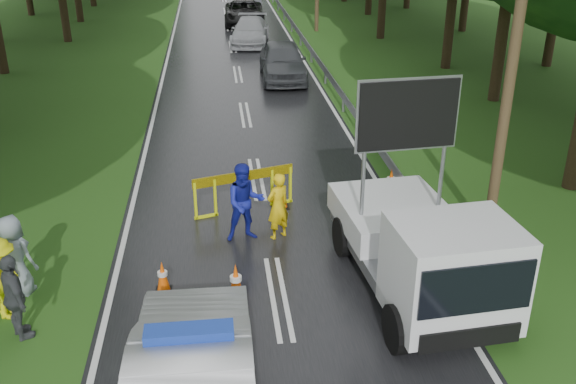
{
  "coord_description": "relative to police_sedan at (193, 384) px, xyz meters",
  "views": [
    {
      "loc": [
        -1.07,
        -10.77,
        7.3
      ],
      "look_at": [
        0.45,
        2.21,
        1.3
      ],
      "focal_mm": 40.0,
      "sensor_mm": 36.0,
      "label": 1
    }
  ],
  "objects": [
    {
      "name": "ground",
      "position": [
        1.59,
        3.32,
        -0.84
      ],
      "size": [
        160.0,
        160.0,
        0.0
      ],
      "primitive_type": "plane",
      "color": "#214513",
      "rests_on": "ground"
    },
    {
      "name": "road",
      "position": [
        1.59,
        33.32,
        -0.83
      ],
      "size": [
        7.0,
        140.0,
        0.02
      ],
      "primitive_type": "cube",
      "color": "black",
      "rests_on": "ground"
    },
    {
      "name": "guardrail",
      "position": [
        5.29,
        32.99,
        -0.29
      ],
      "size": [
        0.12,
        60.06,
        0.7
      ],
      "color": "gray",
      "rests_on": "ground"
    },
    {
      "name": "utility_pole_near",
      "position": [
        6.79,
        5.32,
        4.22
      ],
      "size": [
        1.4,
        0.24,
        10.0
      ],
      "color": "#4C3A23",
      "rests_on": "ground"
    },
    {
      "name": "police_sedan",
      "position": [
        0.0,
        0.0,
        0.0
      ],
      "size": [
        1.82,
        5.09,
        1.84
      ],
      "rotation": [
        0.0,
        0.0,
        3.13
      ],
      "color": "silver",
      "rests_on": "ground"
    },
    {
      "name": "work_truck",
      "position": [
        4.4,
        2.98,
        0.27
      ],
      "size": [
        2.7,
        5.33,
        4.11
      ],
      "rotation": [
        0.0,
        0.0,
        0.09
      ],
      "color": "gray",
      "rests_on": "ground"
    },
    {
      "name": "barrier",
      "position": [
        1.13,
        7.32,
        -0.01
      ],
      "size": [
        2.56,
        0.8,
        1.1
      ],
      "rotation": [
        0.0,
        0.0,
        0.29
      ],
      "color": "#EAF80D",
      "rests_on": "ground"
    },
    {
      "name": "officer",
      "position": [
        1.84,
        5.81,
        -0.02
      ],
      "size": [
        0.71,
        0.65,
        1.64
      ],
      "primitive_type": "imported",
      "rotation": [
        0.0,
        0.0,
        3.7
      ],
      "color": "yellow",
      "rests_on": "ground"
    },
    {
      "name": "civilian",
      "position": [
        1.09,
        5.84,
        0.1
      ],
      "size": [
        1.0,
        0.83,
        1.88
      ],
      "primitive_type": "imported",
      "rotation": [
        0.0,
        0.0,
        0.13
      ],
      "color": "#171E98",
      "rests_on": "ground"
    },
    {
      "name": "bystander_left",
      "position": [
        -3.59,
        3.32,
        -0.02
      ],
      "size": [
        0.68,
        1.1,
        1.65
      ],
      "primitive_type": "imported",
      "rotation": [
        0.0,
        0.0,
        1.51
      ],
      "color": "yellow",
      "rests_on": "ground"
    },
    {
      "name": "bystander_mid",
      "position": [
        -3.19,
        2.61,
        0.0
      ],
      "size": [
        0.88,
        1.05,
        1.69
      ],
      "primitive_type": "imported",
      "rotation": [
        0.0,
        0.0,
        2.14
      ],
      "color": "#3F4246",
      "rests_on": "ground"
    },
    {
      "name": "bystander_right",
      "position": [
        -3.58,
        4.1,
        0.02
      ],
      "size": [
        0.99,
        0.83,
        1.72
      ],
      "primitive_type": "imported",
      "rotation": [
        0.0,
        0.0,
        2.74
      ],
      "color": "gray",
      "rests_on": "ground"
    },
    {
      "name": "queue_car_first",
      "position": [
        3.53,
        20.27,
        -0.02
      ],
      "size": [
        2.08,
        4.86,
        1.64
      ],
      "primitive_type": "imported",
      "rotation": [
        0.0,
        0.0,
        -0.03
      ],
      "color": "#393C40",
      "rests_on": "ground"
    },
    {
      "name": "queue_car_second",
      "position": [
        2.59,
        28.03,
        -0.15
      ],
      "size": [
        2.55,
        4.94,
        1.37
      ],
      "primitive_type": "imported",
      "rotation": [
        0.0,
        0.0,
        -0.14
      ],
      "color": "#98999F",
      "rests_on": "ground"
    },
    {
      "name": "queue_car_third",
      "position": [
        2.6,
        34.03,
        -0.11
      ],
      "size": [
        2.63,
        5.36,
        1.46
      ],
      "primitive_type": "imported",
      "rotation": [
        0.0,
        0.0,
        -0.04
      ],
      "color": "black",
      "rests_on": "ground"
    },
    {
      "name": "queue_car_fourth",
      "position": [
        3.3,
        40.03,
        -0.17
      ],
      "size": [
        1.5,
        4.12,
        1.35
      ],
      "primitive_type": "imported",
      "rotation": [
        0.0,
        0.0,
        0.02
      ],
      "color": "#3F4147",
      "rests_on": "ground"
    },
    {
      "name": "cone_center",
      "position": [
        0.75,
        3.36,
        -0.45
      ],
      "size": [
        0.38,
        0.38,
        0.81
      ],
      "color": "black",
      "rests_on": "ground"
    },
    {
      "name": "cone_far",
      "position": [
        2.09,
        7.4,
        -0.44
      ],
      "size": [
        0.39,
        0.39,
        0.82
      ],
      "color": "black",
      "rests_on": "ground"
    },
    {
      "name": "cone_left_mid",
      "position": [
        -0.71,
        3.82,
        -0.5
      ],
      "size": [
        0.33,
        0.33,
        0.69
      ],
      "color": "black",
      "rests_on": "ground"
    },
    {
      "name": "cone_right",
      "position": [
        5.09,
        7.82,
        -0.46
      ],
      "size": [
        0.37,
        0.37,
        0.78
      ],
      "color": "black",
      "rests_on": "ground"
    }
  ]
}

